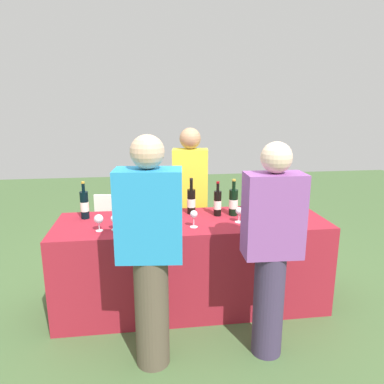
# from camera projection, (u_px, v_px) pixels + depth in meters

# --- Properties ---
(ground_plane) EXTENTS (12.00, 12.00, 0.00)m
(ground_plane) POSITION_uv_depth(u_px,v_px,m) (192.00, 303.00, 3.31)
(ground_plane) COLOR #476638
(tasting_table) EXTENTS (2.31, 0.74, 0.79)m
(tasting_table) POSITION_uv_depth(u_px,v_px,m) (192.00, 263.00, 3.21)
(tasting_table) COLOR maroon
(tasting_table) RESTS_ON ground_plane
(wine_bottle_0) EXTENTS (0.07, 0.07, 0.33)m
(wine_bottle_0) POSITION_uv_depth(u_px,v_px,m) (85.00, 205.00, 3.14)
(wine_bottle_0) COLOR black
(wine_bottle_0) RESTS_ON tasting_table
(wine_bottle_1) EXTENTS (0.07, 0.07, 0.31)m
(wine_bottle_1) POSITION_uv_depth(u_px,v_px,m) (125.00, 205.00, 3.16)
(wine_bottle_1) COLOR black
(wine_bottle_1) RESTS_ON tasting_table
(wine_bottle_2) EXTENTS (0.07, 0.07, 0.31)m
(wine_bottle_2) POSITION_uv_depth(u_px,v_px,m) (137.00, 206.00, 3.15)
(wine_bottle_2) COLOR black
(wine_bottle_2) RESTS_ON tasting_table
(wine_bottle_3) EXTENTS (0.08, 0.08, 0.33)m
(wine_bottle_3) POSITION_uv_depth(u_px,v_px,m) (191.00, 201.00, 3.28)
(wine_bottle_3) COLOR black
(wine_bottle_3) RESTS_ON tasting_table
(wine_bottle_4) EXTENTS (0.07, 0.07, 0.31)m
(wine_bottle_4) POSITION_uv_depth(u_px,v_px,m) (218.00, 203.00, 3.22)
(wine_bottle_4) COLOR black
(wine_bottle_4) RESTS_ON tasting_table
(wine_bottle_5) EXTENTS (0.08, 0.08, 0.33)m
(wine_bottle_5) POSITION_uv_depth(u_px,v_px,m) (233.00, 202.00, 3.23)
(wine_bottle_5) COLOR black
(wine_bottle_5) RESTS_ON tasting_table
(wine_bottle_6) EXTENTS (0.07, 0.07, 0.29)m
(wine_bottle_6) POSITION_uv_depth(u_px,v_px,m) (253.00, 200.00, 3.35)
(wine_bottle_6) COLOR black
(wine_bottle_6) RESTS_ON tasting_table
(wine_bottle_7) EXTENTS (0.07, 0.07, 0.33)m
(wine_bottle_7) POSITION_uv_depth(u_px,v_px,m) (284.00, 198.00, 3.38)
(wine_bottle_7) COLOR black
(wine_bottle_7) RESTS_ON tasting_table
(wine_glass_0) EXTENTS (0.07, 0.07, 0.14)m
(wine_glass_0) POSITION_uv_depth(u_px,v_px,m) (99.00, 219.00, 2.84)
(wine_glass_0) COLOR silver
(wine_glass_0) RESTS_ON tasting_table
(wine_glass_1) EXTENTS (0.06, 0.06, 0.12)m
(wine_glass_1) POSITION_uv_depth(u_px,v_px,m) (115.00, 219.00, 2.86)
(wine_glass_1) COLOR silver
(wine_glass_1) RESTS_ON tasting_table
(wine_glass_2) EXTENTS (0.06, 0.06, 0.14)m
(wine_glass_2) POSITION_uv_depth(u_px,v_px,m) (125.00, 215.00, 2.92)
(wine_glass_2) COLOR silver
(wine_glass_2) RESTS_ON tasting_table
(wine_glass_3) EXTENTS (0.06, 0.06, 0.13)m
(wine_glass_3) POSITION_uv_depth(u_px,v_px,m) (153.00, 216.00, 2.94)
(wine_glass_3) COLOR silver
(wine_glass_3) RESTS_ON tasting_table
(wine_glass_4) EXTENTS (0.06, 0.06, 0.14)m
(wine_glass_4) POSITION_uv_depth(u_px,v_px,m) (194.00, 215.00, 2.92)
(wine_glass_4) COLOR silver
(wine_glass_4) RESTS_ON tasting_table
(wine_glass_5) EXTENTS (0.07, 0.07, 0.13)m
(wine_glass_5) POSITION_uv_depth(u_px,v_px,m) (239.00, 212.00, 3.04)
(wine_glass_5) COLOR silver
(wine_glass_5) RESTS_ON tasting_table
(server_pouring) EXTENTS (0.37, 0.24, 1.54)m
(server_pouring) POSITION_uv_depth(u_px,v_px,m) (190.00, 198.00, 3.65)
(server_pouring) COLOR #3F3351
(server_pouring) RESTS_ON ground_plane
(guest_0) EXTENTS (0.44, 0.27, 1.59)m
(guest_0) POSITION_uv_depth(u_px,v_px,m) (150.00, 249.00, 2.35)
(guest_0) COLOR brown
(guest_0) RESTS_ON ground_plane
(guest_1) EXTENTS (0.40, 0.23, 1.53)m
(guest_1) POSITION_uv_depth(u_px,v_px,m) (272.00, 246.00, 2.47)
(guest_1) COLOR #3F3351
(guest_1) RESTS_ON ground_plane
(menu_board) EXTENTS (0.52, 0.10, 0.80)m
(menu_board) POSITION_uv_depth(u_px,v_px,m) (119.00, 229.00, 4.05)
(menu_board) COLOR white
(menu_board) RESTS_ON ground_plane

